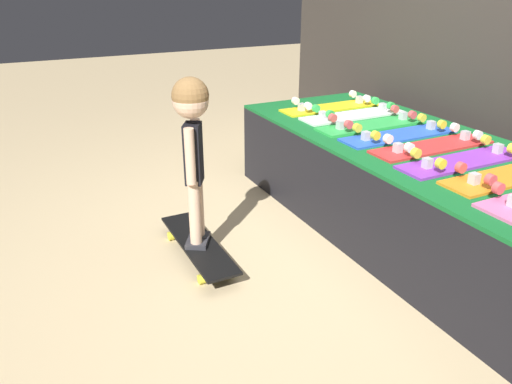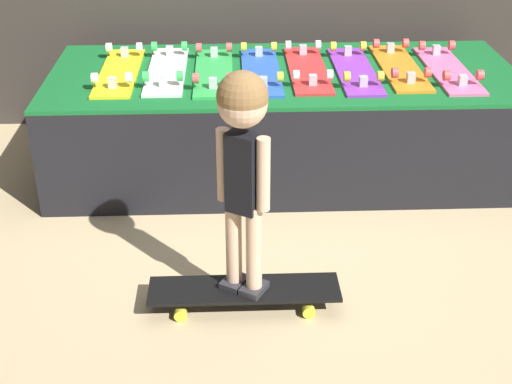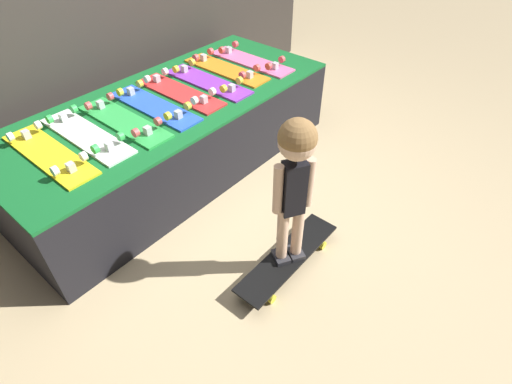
{
  "view_description": "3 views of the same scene",
  "coord_description": "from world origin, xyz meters",
  "px_view_note": "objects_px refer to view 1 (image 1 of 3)",
  "views": [
    {
      "loc": [
        2.08,
        -1.4,
        1.47
      ],
      "look_at": [
        -0.18,
        -0.28,
        0.37
      ],
      "focal_mm": 35.0,
      "sensor_mm": 36.0,
      "label": 1
    },
    {
      "loc": [
        -0.3,
        -2.96,
        1.82
      ],
      "look_at": [
        -0.19,
        -0.25,
        0.34
      ],
      "focal_mm": 50.0,
      "sensor_mm": 36.0,
      "label": 2
    },
    {
      "loc": [
        -1.54,
        -1.45,
        1.92
      ],
      "look_at": [
        -0.09,
        -0.22,
        0.27
      ],
      "focal_mm": 28.0,
      "sensor_mm": 36.0,
      "label": 3
    }
  ],
  "objects_px": {
    "skateboard_yellow_on_rack": "(331,106)",
    "skateboard_green_on_rack": "(372,124)",
    "skateboard_red_on_rack": "(432,145)",
    "skateboard_on_floor": "(198,245)",
    "skateboard_blue_on_rack": "(399,134)",
    "skateboard_orange_on_rack": "(511,174)",
    "child": "(192,132)",
    "skateboard_white_on_rack": "(353,114)",
    "skateboard_purple_on_rack": "(463,160)"
  },
  "relations": [
    {
      "from": "skateboard_yellow_on_rack",
      "to": "skateboard_green_on_rack",
      "type": "distance_m",
      "value": 0.5
    },
    {
      "from": "skateboard_green_on_rack",
      "to": "skateboard_red_on_rack",
      "type": "relative_size",
      "value": 1.0
    },
    {
      "from": "skateboard_red_on_rack",
      "to": "skateboard_on_floor",
      "type": "xyz_separation_m",
      "value": [
        -0.38,
        -1.28,
        -0.51
      ]
    },
    {
      "from": "skateboard_green_on_rack",
      "to": "skateboard_blue_on_rack",
      "type": "relative_size",
      "value": 1.0
    },
    {
      "from": "skateboard_orange_on_rack",
      "to": "skateboard_red_on_rack",
      "type": "bearing_deg",
      "value": -178.31
    },
    {
      "from": "skateboard_green_on_rack",
      "to": "skateboard_orange_on_rack",
      "type": "bearing_deg",
      "value": 2.24
    },
    {
      "from": "child",
      "to": "skateboard_yellow_on_rack",
      "type": "bearing_deg",
      "value": 146.57
    },
    {
      "from": "skateboard_yellow_on_rack",
      "to": "skateboard_green_on_rack",
      "type": "xyz_separation_m",
      "value": [
        0.5,
        -0.02,
        0.0
      ]
    },
    {
      "from": "skateboard_green_on_rack",
      "to": "skateboard_blue_on_rack",
      "type": "bearing_deg",
      "value": 0.78
    },
    {
      "from": "skateboard_green_on_rack",
      "to": "skateboard_red_on_rack",
      "type": "distance_m",
      "value": 0.5
    },
    {
      "from": "skateboard_white_on_rack",
      "to": "skateboard_orange_on_rack",
      "type": "height_order",
      "value": "same"
    },
    {
      "from": "skateboard_red_on_rack",
      "to": "skateboard_orange_on_rack",
      "type": "relative_size",
      "value": 1.0
    },
    {
      "from": "skateboard_yellow_on_rack",
      "to": "skateboard_red_on_rack",
      "type": "relative_size",
      "value": 1.0
    },
    {
      "from": "skateboard_yellow_on_rack",
      "to": "skateboard_orange_on_rack",
      "type": "relative_size",
      "value": 1.0
    },
    {
      "from": "skateboard_on_floor",
      "to": "child",
      "type": "height_order",
      "value": "child"
    },
    {
      "from": "skateboard_yellow_on_rack",
      "to": "skateboard_orange_on_rack",
      "type": "distance_m",
      "value": 1.5
    },
    {
      "from": "skateboard_red_on_rack",
      "to": "child",
      "type": "bearing_deg",
      "value": -106.3
    },
    {
      "from": "skateboard_blue_on_rack",
      "to": "skateboard_on_floor",
      "type": "height_order",
      "value": "skateboard_blue_on_rack"
    },
    {
      "from": "skateboard_orange_on_rack",
      "to": "child",
      "type": "distance_m",
      "value": 1.57
    },
    {
      "from": "skateboard_white_on_rack",
      "to": "skateboard_green_on_rack",
      "type": "xyz_separation_m",
      "value": [
        0.25,
        -0.04,
        0.0
      ]
    },
    {
      "from": "skateboard_purple_on_rack",
      "to": "skateboard_on_floor",
      "type": "distance_m",
      "value": 1.49
    },
    {
      "from": "skateboard_yellow_on_rack",
      "to": "skateboard_purple_on_rack",
      "type": "height_order",
      "value": "same"
    },
    {
      "from": "skateboard_yellow_on_rack",
      "to": "skateboard_purple_on_rack",
      "type": "relative_size",
      "value": 1.0
    },
    {
      "from": "skateboard_blue_on_rack",
      "to": "skateboard_purple_on_rack",
      "type": "height_order",
      "value": "same"
    },
    {
      "from": "skateboard_green_on_rack",
      "to": "skateboard_blue_on_rack",
      "type": "height_order",
      "value": "same"
    },
    {
      "from": "skateboard_blue_on_rack",
      "to": "skateboard_orange_on_rack",
      "type": "distance_m",
      "value": 0.75
    },
    {
      "from": "skateboard_white_on_rack",
      "to": "skateboard_green_on_rack",
      "type": "distance_m",
      "value": 0.25
    },
    {
      "from": "skateboard_green_on_rack",
      "to": "skateboard_purple_on_rack",
      "type": "relative_size",
      "value": 1.0
    },
    {
      "from": "skateboard_white_on_rack",
      "to": "child",
      "type": "xyz_separation_m",
      "value": [
        0.38,
        -1.3,
        0.15
      ]
    },
    {
      "from": "skateboard_blue_on_rack",
      "to": "skateboard_white_on_rack",
      "type": "bearing_deg",
      "value": 176.31
    },
    {
      "from": "skateboard_on_floor",
      "to": "skateboard_orange_on_rack",
      "type": "bearing_deg",
      "value": 56.01
    },
    {
      "from": "skateboard_orange_on_rack",
      "to": "skateboard_on_floor",
      "type": "xyz_separation_m",
      "value": [
        -0.88,
        -1.3,
        -0.51
      ]
    },
    {
      "from": "skateboard_yellow_on_rack",
      "to": "skateboard_blue_on_rack",
      "type": "distance_m",
      "value": 0.75
    },
    {
      "from": "skateboard_blue_on_rack",
      "to": "skateboard_purple_on_rack",
      "type": "bearing_deg",
      "value": -1.05
    },
    {
      "from": "child",
      "to": "skateboard_red_on_rack",
      "type": "bearing_deg",
      "value": 104.29
    },
    {
      "from": "skateboard_white_on_rack",
      "to": "skateboard_blue_on_rack",
      "type": "xyz_separation_m",
      "value": [
        0.5,
        -0.03,
        0.0
      ]
    },
    {
      "from": "skateboard_red_on_rack",
      "to": "child",
      "type": "height_order",
      "value": "child"
    },
    {
      "from": "skateboard_red_on_rack",
      "to": "skateboard_blue_on_rack",
      "type": "bearing_deg",
      "value": -175.2
    },
    {
      "from": "skateboard_white_on_rack",
      "to": "skateboard_blue_on_rack",
      "type": "bearing_deg",
      "value": -3.69
    },
    {
      "from": "skateboard_yellow_on_rack",
      "to": "child",
      "type": "bearing_deg",
      "value": -64.03
    },
    {
      "from": "skateboard_blue_on_rack",
      "to": "child",
      "type": "height_order",
      "value": "child"
    },
    {
      "from": "skateboard_white_on_rack",
      "to": "child",
      "type": "height_order",
      "value": "child"
    },
    {
      "from": "skateboard_white_on_rack",
      "to": "skateboard_purple_on_rack",
      "type": "xyz_separation_m",
      "value": [
        1.0,
        -0.04,
        0.0
      ]
    },
    {
      "from": "skateboard_purple_on_rack",
      "to": "skateboard_orange_on_rack",
      "type": "relative_size",
      "value": 1.0
    },
    {
      "from": "skateboard_yellow_on_rack",
      "to": "skateboard_white_on_rack",
      "type": "distance_m",
      "value": 0.25
    },
    {
      "from": "skateboard_yellow_on_rack",
      "to": "skateboard_orange_on_rack",
      "type": "xyz_separation_m",
      "value": [
        1.5,
        0.02,
        0.0
      ]
    },
    {
      "from": "skateboard_green_on_rack",
      "to": "skateboard_on_floor",
      "type": "distance_m",
      "value": 1.37
    },
    {
      "from": "skateboard_on_floor",
      "to": "child",
      "type": "distance_m",
      "value": 0.66
    },
    {
      "from": "skateboard_on_floor",
      "to": "child",
      "type": "bearing_deg",
      "value": 116.57
    },
    {
      "from": "skateboard_green_on_rack",
      "to": "skateboard_yellow_on_rack",
      "type": "bearing_deg",
      "value": 177.35
    }
  ]
}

